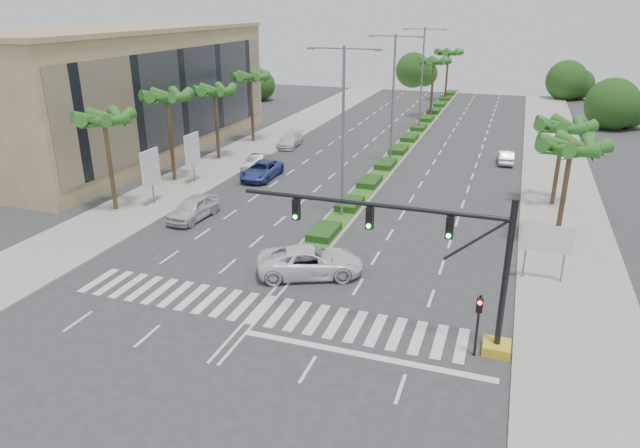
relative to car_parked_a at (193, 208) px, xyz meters
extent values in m
plane|color=#333335|center=(10.06, -10.38, -0.82)|extent=(160.00, 160.00, 0.00)
cube|color=gray|center=(25.26, 9.62, -0.75)|extent=(6.00, 120.00, 0.15)
cube|color=gray|center=(-5.14, 9.62, -0.75)|extent=(6.00, 120.00, 0.15)
cube|color=gray|center=(10.06, 34.62, -0.72)|extent=(2.20, 75.00, 0.20)
cube|color=#285C1F|center=(10.06, 34.62, -0.60)|extent=(1.80, 75.00, 0.04)
cube|color=tan|center=(-15.94, 15.62, 5.18)|extent=(12.00, 36.00, 12.00)
cube|color=gold|center=(21.56, -10.38, -0.60)|extent=(1.20, 1.20, 0.45)
cylinder|color=black|center=(21.56, -10.38, 2.88)|extent=(0.28, 0.28, 7.00)
cylinder|color=black|center=(15.56, -10.38, 5.48)|extent=(12.00, 0.20, 0.20)
cylinder|color=black|center=(20.16, -10.38, 4.38)|extent=(2.53, 0.12, 2.15)
cube|color=black|center=(19.06, -10.38, 4.83)|extent=(0.32, 0.24, 1.00)
cylinder|color=#19E533|center=(19.06, -10.52, 4.51)|extent=(0.20, 0.06, 0.20)
cube|color=black|center=(15.56, -10.38, 4.83)|extent=(0.32, 0.24, 1.00)
cylinder|color=#19E533|center=(15.56, -10.52, 4.51)|extent=(0.20, 0.06, 0.20)
cube|color=black|center=(12.06, -10.38, 4.83)|extent=(0.32, 0.24, 1.00)
cylinder|color=#19E533|center=(12.06, -10.52, 4.51)|extent=(0.20, 0.06, 0.20)
cylinder|color=black|center=(20.66, -10.98, 0.68)|extent=(0.12, 0.12, 3.00)
cube|color=black|center=(20.66, -11.13, 1.78)|extent=(0.28, 0.22, 0.65)
cylinder|color=red|center=(20.66, -11.26, 1.96)|extent=(0.18, 0.05, 0.18)
cylinder|color=slate|center=(22.56, -2.38, 0.58)|extent=(0.10, 0.10, 2.80)
cylinder|color=slate|center=(24.56, -2.38, 0.58)|extent=(0.10, 0.10, 2.80)
cube|color=#0C6638|center=(23.56, -2.38, 1.78)|extent=(2.60, 0.08, 1.50)
cube|color=white|center=(23.56, -2.43, 1.78)|extent=(2.70, 0.02, 1.60)
cylinder|color=slate|center=(-4.44, 1.62, 0.58)|extent=(0.12, 0.12, 2.80)
cube|color=white|center=(-4.44, 1.62, 2.18)|extent=(0.18, 2.10, 2.70)
cube|color=#D8594C|center=(-4.44, 1.62, 2.18)|extent=(0.12, 2.00, 2.60)
cylinder|color=slate|center=(-4.44, 7.62, 0.58)|extent=(0.12, 0.12, 2.80)
cube|color=white|center=(-4.44, 7.62, 2.18)|extent=(0.18, 2.10, 2.70)
cube|color=#D8594C|center=(-4.44, 7.62, 2.18)|extent=(0.12, 2.00, 2.60)
cylinder|color=brown|center=(-6.44, -0.38, 2.68)|extent=(0.32, 0.32, 7.00)
sphere|color=brown|center=(-6.44, -0.38, 6.08)|extent=(0.70, 0.70, 0.70)
cone|color=#246620|center=(-5.34, -0.38, 5.98)|extent=(0.90, 3.62, 1.50)
cone|color=#246620|center=(-5.76, 0.48, 5.98)|extent=(3.39, 2.96, 1.50)
cone|color=#246620|center=(-6.69, 0.69, 5.98)|extent=(3.73, 1.68, 1.50)
cone|color=#246620|center=(-7.43, 0.10, 5.98)|extent=(2.38, 3.65, 1.50)
cone|color=#246620|center=(-7.43, -0.86, 5.98)|extent=(2.38, 3.65, 1.50)
cone|color=#246620|center=(-6.69, -1.45, 5.98)|extent=(3.73, 1.68, 1.50)
cone|color=#246620|center=(-5.76, -1.24, 5.98)|extent=(3.39, 2.96, 1.50)
cylinder|color=brown|center=(-6.44, 7.62, 2.88)|extent=(0.32, 0.32, 7.40)
sphere|color=brown|center=(-6.44, 7.62, 6.48)|extent=(0.70, 0.70, 0.70)
cone|color=#246620|center=(-5.34, 7.62, 6.38)|extent=(0.90, 3.62, 1.50)
cone|color=#246620|center=(-5.76, 8.48, 6.38)|extent=(3.39, 2.96, 1.50)
cone|color=#246620|center=(-6.69, 8.69, 6.38)|extent=(3.73, 1.68, 1.50)
cone|color=#246620|center=(-7.43, 8.10, 6.38)|extent=(2.38, 3.65, 1.50)
cone|color=#246620|center=(-7.43, 7.14, 6.38)|extent=(2.38, 3.65, 1.50)
cone|color=#246620|center=(-6.69, 6.55, 6.38)|extent=(3.73, 1.68, 1.50)
cone|color=#246620|center=(-5.76, 6.76, 6.38)|extent=(3.39, 2.96, 1.50)
cylinder|color=brown|center=(-6.44, 15.62, 2.58)|extent=(0.32, 0.32, 6.80)
sphere|color=brown|center=(-6.44, 15.62, 5.88)|extent=(0.70, 0.70, 0.70)
cone|color=#246620|center=(-5.34, 15.62, 5.78)|extent=(0.90, 3.62, 1.50)
cone|color=#246620|center=(-5.76, 16.48, 5.78)|extent=(3.39, 2.96, 1.50)
cone|color=#246620|center=(-6.69, 16.69, 5.78)|extent=(3.73, 1.68, 1.50)
cone|color=#246620|center=(-7.43, 16.10, 5.78)|extent=(2.38, 3.65, 1.50)
cone|color=#246620|center=(-7.43, 15.14, 5.78)|extent=(2.38, 3.65, 1.50)
cone|color=#246620|center=(-6.69, 14.55, 5.78)|extent=(3.73, 1.68, 1.50)
cone|color=#246620|center=(-5.76, 14.76, 5.78)|extent=(3.39, 2.96, 1.50)
cylinder|color=brown|center=(-6.44, 23.62, 2.78)|extent=(0.32, 0.32, 7.20)
sphere|color=brown|center=(-6.44, 23.62, 6.28)|extent=(0.70, 0.70, 0.70)
cone|color=#246620|center=(-5.34, 23.62, 6.18)|extent=(0.90, 3.62, 1.50)
cone|color=#246620|center=(-5.76, 24.48, 6.18)|extent=(3.39, 2.96, 1.50)
cone|color=#246620|center=(-6.69, 24.69, 6.18)|extent=(3.73, 1.68, 1.50)
cone|color=#246620|center=(-7.43, 24.10, 6.18)|extent=(2.38, 3.65, 1.50)
cone|color=#246620|center=(-7.43, 23.14, 6.18)|extent=(2.38, 3.65, 1.50)
cone|color=#246620|center=(-6.69, 22.55, 6.18)|extent=(3.73, 1.68, 1.50)
cone|color=#246620|center=(-5.76, 22.76, 6.18)|extent=(3.39, 2.96, 1.50)
cylinder|color=brown|center=(24.56, 3.62, 2.43)|extent=(0.32, 0.32, 6.50)
sphere|color=brown|center=(24.56, 3.62, 5.58)|extent=(0.70, 0.70, 0.70)
cone|color=#246620|center=(25.66, 3.62, 5.48)|extent=(0.90, 3.62, 1.50)
cone|color=#246620|center=(25.24, 4.48, 5.48)|extent=(3.39, 2.96, 1.50)
cone|color=#246620|center=(24.31, 4.69, 5.48)|extent=(3.73, 1.68, 1.50)
cone|color=#246620|center=(23.57, 4.10, 5.48)|extent=(2.38, 3.65, 1.50)
cone|color=#246620|center=(23.57, 3.14, 5.48)|extent=(2.38, 3.65, 1.50)
cone|color=#246620|center=(24.31, 2.55, 5.48)|extent=(3.73, 1.68, 1.50)
cone|color=#246620|center=(25.24, 2.76, 5.48)|extent=(3.39, 2.96, 1.50)
cylinder|color=brown|center=(24.56, 11.62, 2.28)|extent=(0.32, 0.32, 6.20)
sphere|color=brown|center=(24.56, 11.62, 5.28)|extent=(0.70, 0.70, 0.70)
cone|color=#246620|center=(25.66, 11.62, 5.18)|extent=(0.90, 3.62, 1.50)
cone|color=#246620|center=(25.24, 12.48, 5.18)|extent=(3.39, 2.96, 1.50)
cone|color=#246620|center=(24.31, 12.69, 5.18)|extent=(3.73, 1.68, 1.50)
cone|color=#246620|center=(23.57, 12.10, 5.18)|extent=(2.38, 3.65, 1.50)
cone|color=#246620|center=(23.57, 11.14, 5.18)|extent=(2.38, 3.65, 1.50)
cone|color=#246620|center=(24.31, 10.55, 5.18)|extent=(3.73, 1.68, 1.50)
cone|color=#246620|center=(25.24, 10.76, 5.18)|extent=(3.39, 2.96, 1.50)
cylinder|color=brown|center=(10.06, 44.62, 2.93)|extent=(0.32, 0.32, 7.50)
sphere|color=brown|center=(10.06, 44.62, 6.58)|extent=(0.70, 0.70, 0.70)
cone|color=#246620|center=(11.16, 44.62, 6.48)|extent=(0.90, 3.62, 1.50)
cone|color=#246620|center=(10.74, 45.48, 6.48)|extent=(3.39, 2.96, 1.50)
cone|color=#246620|center=(9.81, 45.69, 6.48)|extent=(3.73, 1.68, 1.50)
cone|color=#246620|center=(9.07, 45.10, 6.48)|extent=(2.38, 3.65, 1.50)
cone|color=#246620|center=(9.07, 44.14, 6.48)|extent=(2.38, 3.65, 1.50)
cone|color=#246620|center=(9.81, 43.55, 6.48)|extent=(3.73, 1.68, 1.50)
cone|color=#246620|center=(10.74, 43.76, 6.48)|extent=(3.39, 2.96, 1.50)
cylinder|color=brown|center=(10.06, 59.62, 2.93)|extent=(0.32, 0.32, 7.50)
sphere|color=brown|center=(10.06, 59.62, 6.58)|extent=(0.70, 0.70, 0.70)
cone|color=#246620|center=(11.16, 59.62, 6.48)|extent=(0.90, 3.62, 1.50)
cone|color=#246620|center=(10.74, 60.48, 6.48)|extent=(3.39, 2.96, 1.50)
cone|color=#246620|center=(9.81, 60.69, 6.48)|extent=(3.73, 1.68, 1.50)
cone|color=#246620|center=(9.07, 60.10, 6.48)|extent=(2.38, 3.65, 1.50)
cone|color=#246620|center=(9.07, 59.14, 6.48)|extent=(2.38, 3.65, 1.50)
cone|color=#246620|center=(9.81, 58.55, 6.48)|extent=(3.73, 1.68, 1.50)
cone|color=#246620|center=(10.74, 58.76, 6.48)|extent=(3.39, 2.96, 1.50)
cylinder|color=slate|center=(10.06, 3.62, 5.18)|extent=(0.20, 0.20, 12.00)
cylinder|color=slate|center=(8.86, 3.62, 10.98)|extent=(2.40, 0.10, 0.10)
cylinder|color=slate|center=(11.26, 3.62, 10.98)|extent=(2.40, 0.10, 0.10)
cube|color=slate|center=(7.76, 3.62, 10.93)|extent=(0.50, 0.25, 0.12)
cube|color=slate|center=(12.36, 3.62, 10.93)|extent=(0.50, 0.25, 0.12)
cylinder|color=slate|center=(10.06, 19.62, 5.18)|extent=(0.20, 0.20, 12.00)
cylinder|color=slate|center=(8.86, 19.62, 10.98)|extent=(2.40, 0.10, 0.10)
cylinder|color=slate|center=(11.26, 19.62, 10.98)|extent=(2.40, 0.10, 0.10)
cube|color=slate|center=(7.76, 19.62, 10.93)|extent=(0.50, 0.25, 0.12)
cube|color=slate|center=(12.36, 19.62, 10.93)|extent=(0.50, 0.25, 0.12)
cylinder|color=slate|center=(10.06, 35.62, 5.18)|extent=(0.20, 0.20, 12.00)
cylinder|color=slate|center=(8.86, 35.62, 10.98)|extent=(2.40, 0.10, 0.10)
cylinder|color=slate|center=(11.26, 35.62, 10.98)|extent=(2.40, 0.10, 0.10)
cube|color=slate|center=(7.76, 35.62, 10.93)|extent=(0.50, 0.25, 0.12)
cube|color=slate|center=(12.36, 35.62, 10.93)|extent=(0.50, 0.25, 0.12)
imported|color=silver|center=(0.00, 0.00, 0.00)|extent=(2.23, 4.93, 1.64)
imported|color=#A3A2A7|center=(-1.13, 13.25, -0.12)|extent=(1.53, 4.27, 1.40)
imported|color=#2F4391|center=(0.39, 10.93, -0.08)|extent=(2.60, 5.42, 1.49)
imported|color=silver|center=(-1.74, 22.90, -0.13)|extent=(2.27, 4.90, 1.38)
imported|color=white|center=(11.06, -5.81, 0.01)|extent=(6.62, 4.94, 1.67)
imported|color=silver|center=(20.66, 23.35, -0.17)|extent=(1.62, 4.03, 1.30)
camera|label=1|loc=(21.20, -33.44, 13.73)|focal=32.00mm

